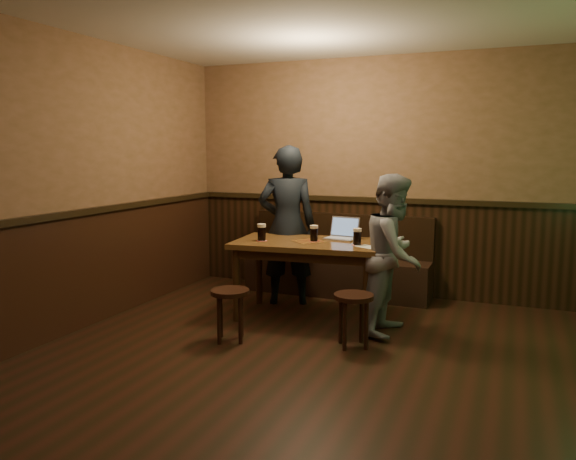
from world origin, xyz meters
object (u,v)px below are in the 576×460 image
(bench, at_px, (338,268))
(pub_table, at_px, (308,251))
(stool_right, at_px, (354,305))
(person_suit, at_px, (287,225))
(person_grey, at_px, (394,254))
(laptop, at_px, (342,233))
(pint_left, at_px, (262,232))
(pint_right, at_px, (357,237))
(stool_left, at_px, (230,300))
(pint_mid, at_px, (314,233))

(bench, distance_m, pub_table, 1.10)
(stool_right, bearing_deg, person_suit, 134.55)
(person_suit, height_order, person_grey, person_suit)
(laptop, height_order, person_grey, person_grey)
(pint_left, distance_m, person_suit, 0.58)
(pub_table, height_order, pint_right, pint_right)
(stool_left, distance_m, pint_right, 1.39)
(person_suit, bearing_deg, pint_right, 130.43)
(person_suit, distance_m, person_grey, 1.44)
(pint_mid, xyz_separation_m, pint_right, (0.47, -0.05, 0.00))
(stool_right, height_order, pint_right, pint_right)
(laptop, xyz_separation_m, person_grey, (0.63, -0.43, -0.10))
(stool_right, bearing_deg, bench, 111.49)
(stool_left, xyz_separation_m, pint_mid, (0.46, 0.97, 0.50))
(laptop, bearing_deg, pint_right, -43.66)
(pint_left, xyz_separation_m, pint_right, (0.97, 0.12, -0.00))
(pub_table, xyz_separation_m, person_grey, (0.91, -0.15, 0.06))
(bench, height_order, pub_table, bench)
(laptop, xyz_separation_m, person_suit, (-0.69, 0.15, 0.03))
(pint_right, bearing_deg, laptop, 128.13)
(laptop, height_order, person_suit, person_suit)
(pint_mid, height_order, person_grey, person_grey)
(pub_table, bearing_deg, person_suit, 128.40)
(laptop, distance_m, person_suit, 0.70)
(stool_right, xyz_separation_m, person_grey, (0.24, 0.53, 0.37))
(pint_mid, bearing_deg, pint_right, -6.18)
(bench, height_order, person_grey, person_grey)
(pint_mid, relative_size, pint_right, 1.00)
(laptop, bearing_deg, person_suit, 176.16)
(bench, xyz_separation_m, person_suit, (-0.41, -0.61, 0.57))
(pub_table, xyz_separation_m, laptop, (0.28, 0.28, 0.16))
(person_grey, bearing_deg, stool_left, 126.51)
(bench, height_order, laptop, laptop)
(pub_table, xyz_separation_m, person_suit, (-0.41, 0.42, 0.19))
(pint_left, relative_size, laptop, 0.50)
(pint_left, distance_m, person_grey, 1.37)
(bench, distance_m, person_suit, 0.93)
(pint_left, bearing_deg, laptop, 30.59)
(pint_mid, bearing_deg, bench, 93.07)
(pint_right, bearing_deg, pint_mid, 173.82)
(bench, height_order, pint_mid, pint_mid)
(pint_mid, bearing_deg, person_suit, 138.65)
(laptop, bearing_deg, bench, 118.25)
(stool_left, bearing_deg, stool_right, 14.29)
(pint_mid, distance_m, person_grey, 0.88)
(pint_left, height_order, pint_mid, pint_left)
(stool_right, height_order, laptop, laptop)
(stool_left, xyz_separation_m, stool_right, (1.07, 0.27, -0.00))
(pub_table, relative_size, pint_left, 8.82)
(stool_right, relative_size, laptop, 1.34)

